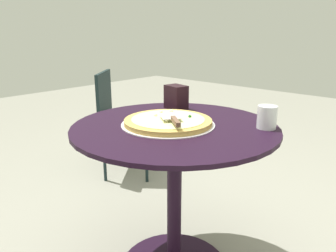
{
  "coord_description": "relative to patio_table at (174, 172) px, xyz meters",
  "views": [
    {
      "loc": [
        0.89,
        -1.02,
        1.14
      ],
      "look_at": [
        -0.02,
        -0.02,
        0.74
      ],
      "focal_mm": 34.92,
      "sensor_mm": 36.0,
      "label": 1
    }
  ],
  "objects": [
    {
      "name": "patio_table",
      "position": [
        0.0,
        0.0,
        0.0
      ],
      "size": [
        0.89,
        0.89,
        0.74
      ],
      "color": "black",
      "rests_on": "ground"
    },
    {
      "name": "pizza_on_tray",
      "position": [
        -0.02,
        -0.02,
        0.23
      ],
      "size": [
        0.41,
        0.41,
        0.04
      ],
      "color": "silver",
      "rests_on": "patio_table"
    },
    {
      "name": "pizza_server",
      "position": [
        0.04,
        -0.06,
        0.27
      ],
      "size": [
        0.2,
        0.17,
        0.02
      ],
      "color": "silver",
      "rests_on": "pizza_on_tray"
    },
    {
      "name": "drinking_cup",
      "position": [
        0.31,
        0.22,
        0.27
      ],
      "size": [
        0.08,
        0.08,
        0.1
      ],
      "primitive_type": "cylinder",
      "color": "silver",
      "rests_on": "patio_table"
    },
    {
      "name": "napkin_dispenser",
      "position": [
        -0.19,
        0.23,
        0.28
      ],
      "size": [
        0.12,
        0.1,
        0.12
      ],
      "primitive_type": "cube",
      "rotation": [
        0.0,
        0.0,
        2.96
      ],
      "color": "black",
      "rests_on": "patio_table"
    },
    {
      "name": "patio_chair_near",
      "position": [
        -1.08,
        0.57,
        -0.02
      ],
      "size": [
        0.54,
        0.54,
        0.83
      ],
      "color": "black",
      "rests_on": "ground"
    }
  ]
}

